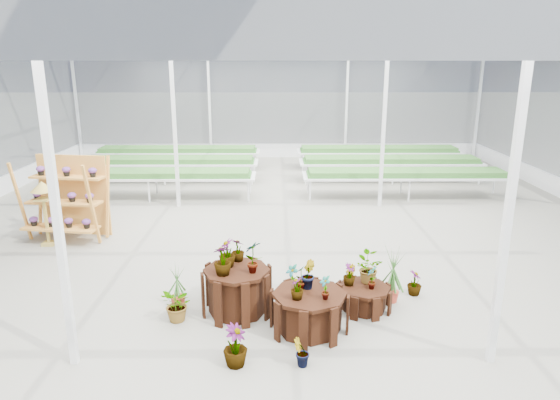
{
  "coord_description": "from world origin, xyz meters",
  "views": [
    {
      "loc": [
        -0.09,
        -10.31,
        4.2
      ],
      "look_at": [
        -0.01,
        0.05,
        1.3
      ],
      "focal_mm": 32.0,
      "sensor_mm": 36.0,
      "label": 1
    }
  ],
  "objects_px": {
    "plinth_mid": "(309,311)",
    "bird_table": "(45,214)",
    "shelf_rack": "(65,199)",
    "plinth_tall": "(237,291)",
    "plinth_low": "(364,298)"
  },
  "relations": [
    {
      "from": "plinth_mid",
      "to": "bird_table",
      "type": "distance_m",
      "value": 7.08
    },
    {
      "from": "shelf_rack",
      "to": "bird_table",
      "type": "bearing_deg",
      "value": -119.52
    },
    {
      "from": "plinth_mid",
      "to": "shelf_rack",
      "type": "bearing_deg",
      "value": 142.35
    },
    {
      "from": "plinth_tall",
      "to": "bird_table",
      "type": "relative_size",
      "value": 0.76
    },
    {
      "from": "shelf_rack",
      "to": "bird_table",
      "type": "distance_m",
      "value": 0.56
    },
    {
      "from": "plinth_mid",
      "to": "shelf_rack",
      "type": "distance_m",
      "value": 7.08
    },
    {
      "from": "plinth_low",
      "to": "bird_table",
      "type": "relative_size",
      "value": 0.6
    },
    {
      "from": "bird_table",
      "to": "plinth_low",
      "type": "bearing_deg",
      "value": -42.94
    },
    {
      "from": "plinth_tall",
      "to": "plinth_low",
      "type": "relative_size",
      "value": 1.25
    },
    {
      "from": "shelf_rack",
      "to": "bird_table",
      "type": "xyz_separation_m",
      "value": [
        -0.32,
        -0.4,
        -0.23
      ]
    },
    {
      "from": "plinth_tall",
      "to": "plinth_low",
      "type": "xyz_separation_m",
      "value": [
        2.2,
        0.1,
        -0.19
      ]
    },
    {
      "from": "plinth_tall",
      "to": "shelf_rack",
      "type": "relative_size",
      "value": 0.58
    },
    {
      "from": "plinth_mid",
      "to": "plinth_low",
      "type": "bearing_deg",
      "value": 34.99
    },
    {
      "from": "shelf_rack",
      "to": "bird_table",
      "type": "relative_size",
      "value": 1.3
    },
    {
      "from": "plinth_tall",
      "to": "bird_table",
      "type": "distance_m",
      "value": 5.75
    }
  ]
}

